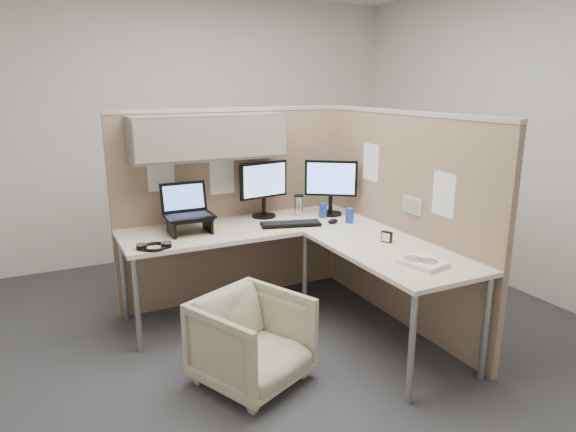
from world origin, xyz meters
name	(u,v)px	position (x,y,z in m)	size (l,w,h in m)	color
ground	(291,335)	(0.00, 0.00, 0.00)	(4.50, 4.50, 0.00)	#303034
partition_back	(222,175)	(-0.22, 0.83, 1.10)	(2.00, 0.36, 1.63)	#967A62
partition_right	(399,218)	(0.90, -0.07, 0.82)	(0.07, 2.03, 1.63)	#967A62
desk	(298,241)	(0.12, 0.13, 0.69)	(2.00, 1.98, 0.73)	beige
office_chair	(252,337)	(-0.49, -0.44, 0.31)	(0.60, 0.56, 0.62)	#B2AE8D
monitor_left	(264,185)	(0.11, 0.73, 1.00)	(0.44, 0.20, 0.47)	black
monitor_right	(331,183)	(0.65, 0.55, 1.00)	(0.38, 0.28, 0.47)	black
laptop_station	(188,214)	(-0.58, 0.56, 0.87)	(0.35, 0.30, 0.36)	black
keyboard	(291,224)	(0.19, 0.39, 0.74)	(0.47, 0.16, 0.02)	black
mouse	(333,221)	(0.53, 0.30, 0.75)	(0.10, 0.06, 0.04)	black
travel_mug	(299,205)	(0.40, 0.66, 0.82)	(0.08, 0.08, 0.17)	silver
soda_can_green	(350,215)	(0.66, 0.25, 0.79)	(0.07, 0.07, 0.12)	#1E3FA5
soda_can_silver	(323,210)	(0.55, 0.50, 0.79)	(0.07, 0.07, 0.12)	#1E3FA5
sticky_note_c	(213,226)	(-0.37, 0.64, 0.73)	(0.08, 0.08, 0.01)	#E2E83D
sticky_note_b	(279,232)	(0.02, 0.25, 0.73)	(0.08, 0.08, 0.01)	#E2E83D
headphones	(154,246)	(-0.91, 0.28, 0.74)	(0.23, 0.22, 0.03)	black
paper_stack	(423,262)	(0.52, -0.79, 0.75)	(0.26, 0.31, 0.03)	white
desk_clock	(387,237)	(0.61, -0.30, 0.77)	(0.06, 0.08, 0.08)	black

